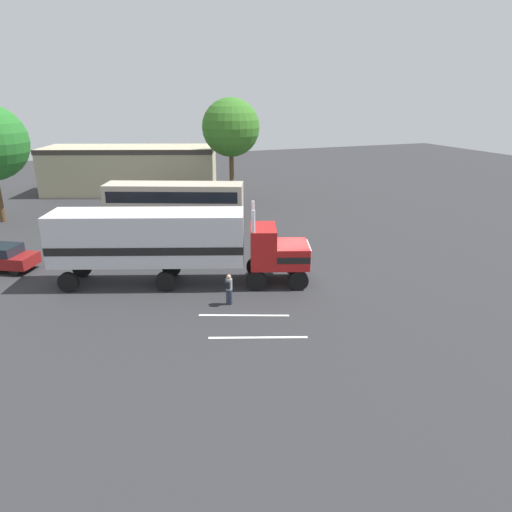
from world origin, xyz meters
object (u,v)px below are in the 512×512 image
object	(u,v)px
semi_truck	(168,241)
person_bystander	(229,288)
tree_left	(231,128)
parked_car	(0,257)
parked_bus	(175,200)

from	to	relation	value
semi_truck	person_bystander	size ratio (longest dim) A/B	8.68
tree_left	parked_car	bearing A→B (deg)	-145.72
semi_truck	parked_car	xyz separation A→B (m)	(-9.30, 5.78, -1.72)
person_bystander	parked_car	bearing A→B (deg)	140.08
parked_bus	parked_car	world-z (taller)	parked_bus
semi_truck	parked_bus	world-z (taller)	semi_truck
parked_car	tree_left	world-z (taller)	tree_left
person_bystander	parked_bus	xyz separation A→B (m)	(0.54, 16.03, 1.17)
semi_truck	parked_car	bearing A→B (deg)	148.14
parked_car	tree_left	size ratio (longest dim) A/B	0.48
person_bystander	parked_bus	bearing A→B (deg)	88.06
semi_truck	parked_bus	distance (m)	12.48
semi_truck	parked_car	world-z (taller)	semi_truck
semi_truck	tree_left	size ratio (longest dim) A/B	1.43
semi_truck	parked_bus	xyz separation A→B (m)	(2.77, 12.16, -0.46)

